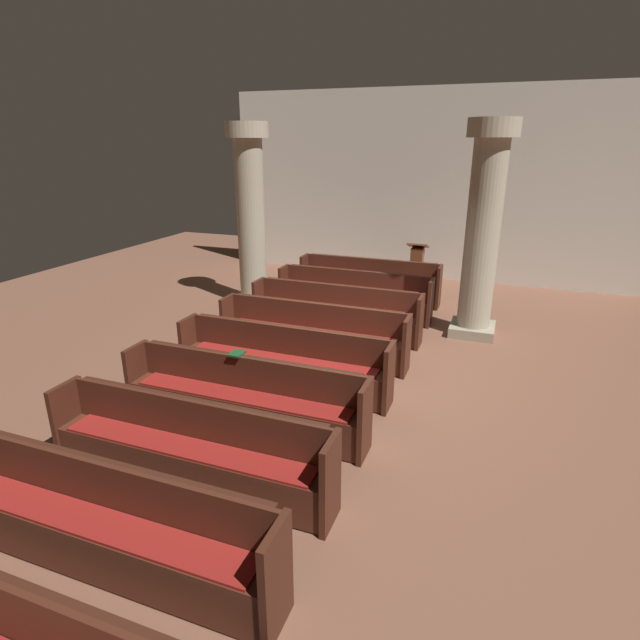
# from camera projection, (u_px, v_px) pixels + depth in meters

# --- Properties ---
(ground_plane) EXTENTS (19.20, 19.20, 0.00)m
(ground_plane) POSITION_uv_depth(u_px,v_px,m) (351.00, 371.00, 7.70)
(ground_plane) COLOR brown
(back_wall) EXTENTS (10.00, 0.16, 4.50)m
(back_wall) POSITION_uv_depth(u_px,v_px,m) (427.00, 187.00, 12.30)
(back_wall) COLOR silver
(back_wall) RESTS_ON ground
(pew_row_0) EXTENTS (3.07, 0.46, 0.89)m
(pew_row_0) POSITION_uv_depth(u_px,v_px,m) (369.00, 279.00, 10.96)
(pew_row_0) COLOR #4C2316
(pew_row_0) RESTS_ON ground
(pew_row_1) EXTENTS (3.07, 0.46, 0.89)m
(pew_row_1) POSITION_uv_depth(u_px,v_px,m) (354.00, 293.00, 9.97)
(pew_row_1) COLOR #4C2316
(pew_row_1) RESTS_ON ground
(pew_row_2) EXTENTS (3.07, 0.47, 0.89)m
(pew_row_2) POSITION_uv_depth(u_px,v_px,m) (335.00, 310.00, 8.97)
(pew_row_2) COLOR #4C2316
(pew_row_2) RESTS_ON ground
(pew_row_3) EXTENTS (3.07, 0.46, 0.89)m
(pew_row_3) POSITION_uv_depth(u_px,v_px,m) (312.00, 331.00, 7.98)
(pew_row_3) COLOR #4C2316
(pew_row_3) RESTS_ON ground
(pew_row_4) EXTENTS (3.07, 0.46, 0.89)m
(pew_row_4) POSITION_uv_depth(u_px,v_px,m) (283.00, 358.00, 6.98)
(pew_row_4) COLOR #4C2316
(pew_row_4) RESTS_ON ground
(pew_row_5) EXTENTS (3.07, 0.47, 0.89)m
(pew_row_5) POSITION_uv_depth(u_px,v_px,m) (243.00, 395.00, 5.99)
(pew_row_5) COLOR #4C2316
(pew_row_5) RESTS_ON ground
(pew_row_6) EXTENTS (3.07, 0.46, 0.89)m
(pew_row_6) POSITION_uv_depth(u_px,v_px,m) (188.00, 445.00, 4.99)
(pew_row_6) COLOR #4C2316
(pew_row_6) RESTS_ON ground
(pew_row_7) EXTENTS (3.07, 0.47, 0.89)m
(pew_row_7) POSITION_uv_depth(u_px,v_px,m) (105.00, 521.00, 4.00)
(pew_row_7) COLOR #4C2316
(pew_row_7) RESTS_ON ground
(pillar_aisle_side) EXTENTS (0.83, 0.83, 3.66)m
(pillar_aisle_side) POSITION_uv_depth(u_px,v_px,m) (483.00, 229.00, 8.54)
(pillar_aisle_side) COLOR #9F967E
(pillar_aisle_side) RESTS_ON ground
(pillar_far_side) EXTENTS (0.83, 0.83, 3.66)m
(pillar_far_side) POSITION_uv_depth(u_px,v_px,m) (251.00, 214.00, 10.31)
(pillar_far_side) COLOR #9F967E
(pillar_far_side) RESTS_ON ground
(lectern) EXTENTS (0.48, 0.45, 1.08)m
(lectern) POSITION_uv_depth(u_px,v_px,m) (416.00, 269.00, 11.92)
(lectern) COLOR brown
(lectern) RESTS_ON ground
(hymn_book) EXTENTS (0.15, 0.20, 0.02)m
(hymn_book) POSITION_uv_depth(u_px,v_px,m) (237.00, 354.00, 6.07)
(hymn_book) COLOR #194723
(hymn_book) RESTS_ON pew_row_5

